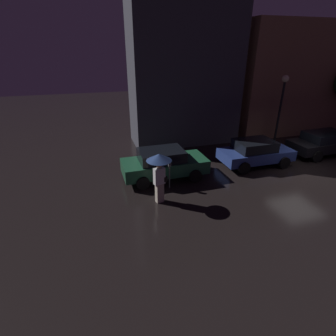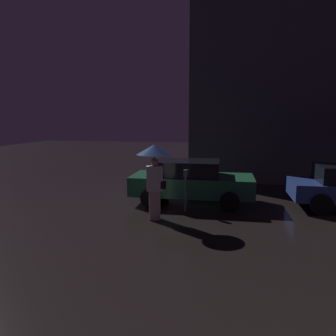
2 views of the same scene
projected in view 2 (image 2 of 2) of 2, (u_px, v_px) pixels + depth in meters
building_facade_left at (267, 65)px, 15.19m from camera, size 6.89×3.00×10.75m
parked_car_green at (191, 181)px, 11.31m from camera, size 4.17×1.97×1.47m
pedestrian_with_umbrella at (155, 162)px, 9.23m from camera, size 1.02×1.02×2.18m
parking_meter at (185, 186)px, 10.22m from camera, size 0.12×0.10×1.32m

